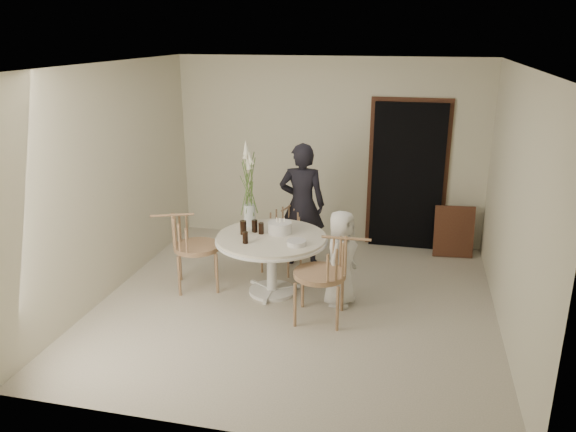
% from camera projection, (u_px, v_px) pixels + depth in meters
% --- Properties ---
extents(ground, '(4.50, 4.50, 0.00)m').
position_uv_depth(ground, '(296.00, 304.00, 6.54)').
color(ground, beige).
rests_on(ground, ground).
extents(room_shell, '(4.50, 4.50, 4.50)m').
position_uv_depth(room_shell, '(296.00, 169.00, 6.02)').
color(room_shell, white).
rests_on(room_shell, ground).
extents(doorway, '(1.00, 0.10, 2.10)m').
position_uv_depth(doorway, '(407.00, 177.00, 7.99)').
color(doorway, black).
rests_on(doorway, ground).
extents(door_trim, '(1.12, 0.03, 2.22)m').
position_uv_depth(door_trim, '(408.00, 172.00, 8.00)').
color(door_trim, '#50311B').
rests_on(door_trim, ground).
extents(table, '(1.33, 1.33, 0.73)m').
position_uv_depth(table, '(272.00, 245.00, 6.65)').
color(table, white).
rests_on(table, ground).
extents(picture_frame, '(0.56, 0.21, 0.72)m').
position_uv_depth(picture_frame, '(454.00, 232.00, 7.83)').
color(picture_frame, '#50311B').
rests_on(picture_frame, ground).
extents(chair_far, '(0.53, 0.56, 0.84)m').
position_uv_depth(chair_far, '(285.00, 229.00, 7.41)').
color(chair_far, '#A77F5B').
rests_on(chair_far, ground).
extents(chair_right, '(0.61, 0.57, 0.99)m').
position_uv_depth(chair_right, '(333.00, 266.00, 6.00)').
color(chair_right, '#A77F5B').
rests_on(chair_right, ground).
extents(chair_left, '(0.70, 0.67, 0.97)m').
position_uv_depth(chair_left, '(185.00, 240.00, 6.78)').
color(chair_left, '#A77F5B').
rests_on(chair_left, ground).
extents(girl, '(0.64, 0.45, 1.67)m').
position_uv_depth(girl, '(302.00, 205.00, 7.44)').
color(girl, black).
rests_on(girl, ground).
extents(boy, '(0.49, 0.63, 1.13)m').
position_uv_depth(boy, '(341.00, 258.00, 6.40)').
color(boy, silver).
rests_on(boy, ground).
extents(birthday_cake, '(0.28, 0.28, 0.19)m').
position_uv_depth(birthday_cake, '(280.00, 228.00, 6.69)').
color(birthday_cake, white).
rests_on(birthday_cake, table).
extents(cola_tumbler_a, '(0.10, 0.10, 0.17)m').
position_uv_depth(cola_tumbler_a, '(243.00, 228.00, 6.65)').
color(cola_tumbler_a, black).
rests_on(cola_tumbler_a, table).
extents(cola_tumbler_b, '(0.08, 0.08, 0.14)m').
position_uv_depth(cola_tumbler_b, '(245.00, 238.00, 6.37)').
color(cola_tumbler_b, black).
rests_on(cola_tumbler_b, table).
extents(cola_tumbler_c, '(0.07, 0.07, 0.15)m').
position_uv_depth(cola_tumbler_c, '(255.00, 226.00, 6.73)').
color(cola_tumbler_c, black).
rests_on(cola_tumbler_c, table).
extents(cola_tumbler_d, '(0.07, 0.07, 0.14)m').
position_uv_depth(cola_tumbler_d, '(261.00, 228.00, 6.66)').
color(cola_tumbler_d, black).
rests_on(cola_tumbler_d, table).
extents(plate_stack, '(0.26, 0.26, 0.06)m').
position_uv_depth(plate_stack, '(296.00, 243.00, 6.32)').
color(plate_stack, silver).
rests_on(plate_stack, table).
extents(flower_vase, '(0.14, 0.14, 1.07)m').
position_uv_depth(flower_vase, '(249.00, 189.00, 6.82)').
color(flower_vase, silver).
rests_on(flower_vase, table).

